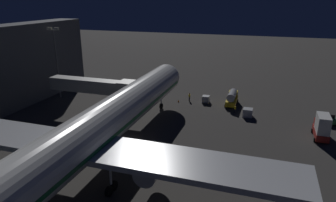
{
  "coord_description": "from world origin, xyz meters",
  "views": [
    {
      "loc": [
        -20.69,
        41.21,
        22.47
      ],
      "look_at": [
        -3.0,
        -12.43,
        3.5
      ],
      "focal_mm": 32.91,
      "sensor_mm": 36.0,
      "label": 1
    }
  ],
  "objects": [
    {
      "name": "ground_crew_near_nose_gear",
      "position": [
        -15.19,
        -19.16,
        0.97
      ],
      "size": [
        0.4,
        0.4,
        1.77
      ],
      "color": "black",
      "rests_on": "ground_plane"
    },
    {
      "name": "jet_bridge",
      "position": [
        10.15,
        -9.53,
        6.02
      ],
      "size": [
        18.46,
        3.4,
        7.56
      ],
      "color": "#9E9E99",
      "rests_on": "ground_plane"
    },
    {
      "name": "baggage_container_far_row",
      "position": [
        -8.15,
        -24.15,
        0.76
      ],
      "size": [
        1.55,
        1.57,
        1.53
      ],
      "primitive_type": "cube",
      "color": "#B7BABF",
      "rests_on": "ground_plane"
    },
    {
      "name": "pushback_tug",
      "position": [
        -32.85,
        -19.05,
        0.78
      ],
      "size": [
        1.86,
        2.62,
        1.95
      ],
      "color": "#287038",
      "rests_on": "ground_plane"
    },
    {
      "name": "cargo_truck_aft",
      "position": [
        -30.27,
        -11.56,
        2.12
      ],
      "size": [
        2.36,
        5.6,
        4.31
      ],
      "color": "maroon",
      "rests_on": "ground_plane"
    },
    {
      "name": "apron_floodlight_mast",
      "position": [
        25.5,
        -17.12,
        9.55
      ],
      "size": [
        2.9,
        0.5,
        16.27
      ],
      "color": "#59595E",
      "rests_on": "ground_plane"
    },
    {
      "name": "traffic_cone_nose_starboard",
      "position": [
        2.2,
        -22.43,
        0.28
      ],
      "size": [
        0.36,
        0.36,
        0.55
      ],
      "primitive_type": "cone",
      "color": "orange",
      "rests_on": "ground_plane"
    },
    {
      "name": "ground_crew_marshaller_fwd",
      "position": [
        -4.33,
        -24.09,
        1.03
      ],
      "size": [
        0.4,
        0.4,
        1.86
      ],
      "color": "black",
      "rests_on": "ground_plane"
    },
    {
      "name": "airliner_at_gate",
      "position": [
        0.0,
        10.53,
        5.95
      ],
      "size": [
        53.04,
        67.92,
        20.11
      ],
      "color": "silver",
      "rests_on": "ground_plane"
    },
    {
      "name": "fuel_tanker",
      "position": [
        -13.91,
        -24.4,
        1.65
      ],
      "size": [
        2.46,
        5.92,
        3.15
      ],
      "color": "yellow",
      "rests_on": "ground_plane"
    },
    {
      "name": "ground_plane",
      "position": [
        0.0,
        0.0,
        0.0
      ],
      "size": [
        320.0,
        320.0,
        0.0
      ],
      "primitive_type": "plane",
      "color": "#383533"
    },
    {
      "name": "baggage_container_near_belt",
      "position": [
        -17.84,
        -18.04,
        0.83
      ],
      "size": [
        1.82,
        1.8,
        1.66
      ],
      "primitive_type": "cube",
      "color": "#B7BABF",
      "rests_on": "ground_plane"
    },
    {
      "name": "traffic_cone_nose_port",
      "position": [
        -2.2,
        -22.43,
        0.28
      ],
      "size": [
        0.36,
        0.36,
        0.55
      ],
      "primitive_type": "cone",
      "color": "orange",
      "rests_on": "ground_plane"
    }
  ]
}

